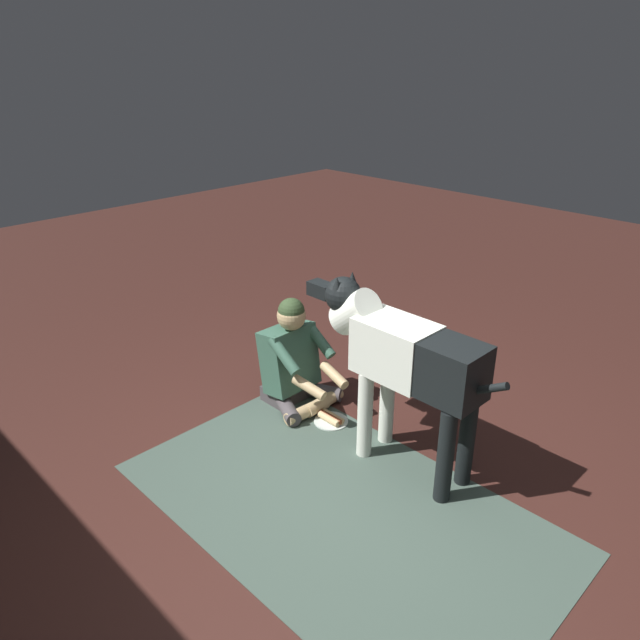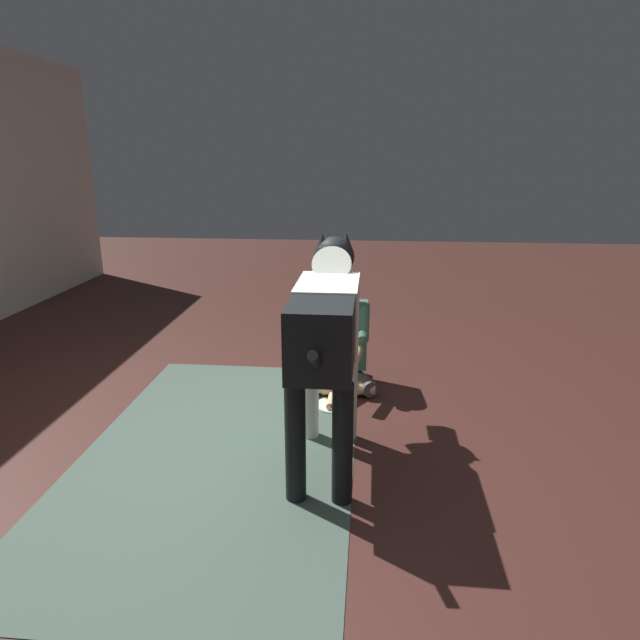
# 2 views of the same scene
# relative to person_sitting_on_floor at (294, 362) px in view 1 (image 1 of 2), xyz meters

# --- Properties ---
(ground_plane) EXTENTS (15.63, 15.63, 0.00)m
(ground_plane) POSITION_rel_person_sitting_on_floor_xyz_m (-1.04, 0.54, -0.35)
(ground_plane) COLOR #3C1F19
(area_rug) EXTENTS (2.55, 1.50, 0.01)m
(area_rug) POSITION_rel_person_sitting_on_floor_xyz_m (-1.03, 0.60, -0.34)
(area_rug) COLOR #3F5047
(area_rug) RESTS_ON ground
(person_sitting_on_floor) EXTENTS (0.64, 0.58, 0.84)m
(person_sitting_on_floor) POSITION_rel_person_sitting_on_floor_xyz_m (0.00, 0.00, 0.00)
(person_sitting_on_floor) COLOR #494346
(person_sitting_on_floor) RESTS_ON ground
(large_dog) EXTENTS (1.49, 0.32, 1.16)m
(large_dog) POSITION_rel_person_sitting_on_floor_xyz_m (-0.98, 0.01, 0.41)
(large_dog) COLOR white
(large_dog) RESTS_ON ground
(hot_dog_on_plate) EXTENTS (0.25, 0.25, 0.06)m
(hot_dog_on_plate) POSITION_rel_person_sitting_on_floor_xyz_m (-0.39, 0.00, -0.32)
(hot_dog_on_plate) COLOR silver
(hot_dog_on_plate) RESTS_ON ground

